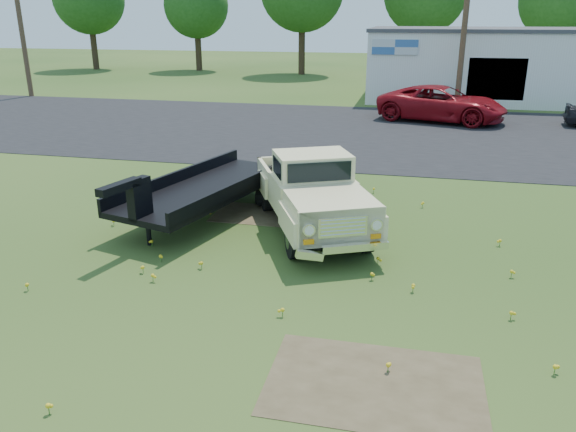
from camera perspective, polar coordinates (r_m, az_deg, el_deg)
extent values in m
plane|color=#254315|center=(10.96, 2.07, -6.58)|extent=(140.00, 140.00, 0.00)
cube|color=black|center=(25.20, 8.43, 8.42)|extent=(90.00, 14.00, 0.02)
cube|color=#4B3F28|center=(8.25, 8.76, -16.59)|extent=(3.00, 2.00, 0.01)
cube|color=#4B3F28|center=(14.53, -3.15, 0.18)|extent=(2.20, 1.60, 0.01)
cube|color=silver|center=(37.02, 19.74, 14.21)|extent=(14.00, 8.00, 4.00)
cube|color=#3F3F44|center=(36.92, 20.12, 17.36)|extent=(14.20, 8.20, 0.20)
cube|color=black|center=(33.15, 20.40, 12.91)|extent=(3.00, 0.10, 2.20)
cube|color=silver|center=(32.68, 10.80, 16.50)|extent=(2.50, 0.08, 0.80)
cylinder|color=#40301E|center=(39.58, -25.56, 17.42)|extent=(0.30, 0.30, 9.00)
cylinder|color=#40301E|center=(31.75, 17.53, 18.24)|extent=(0.30, 0.30, 9.00)
cylinder|color=#382819|center=(57.98, -19.07, 15.69)|extent=(0.56, 0.56, 3.60)
cylinder|color=#382819|center=(54.48, -9.08, 16.10)|extent=(0.56, 0.56, 3.24)
sphere|color=#1D4D16|center=(54.39, -9.32, 20.38)|extent=(5.76, 5.76, 5.76)
cylinder|color=#382819|center=(50.21, 1.40, 16.45)|extent=(0.56, 0.56, 3.96)
cylinder|color=#382819|center=(50.25, 13.34, 15.85)|extent=(0.56, 0.56, 3.78)
cylinder|color=#382819|center=(49.83, 25.24, 14.32)|extent=(0.56, 0.56, 3.42)
imported|color=maroon|center=(28.45, 15.36, 10.92)|extent=(6.52, 4.29, 1.67)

